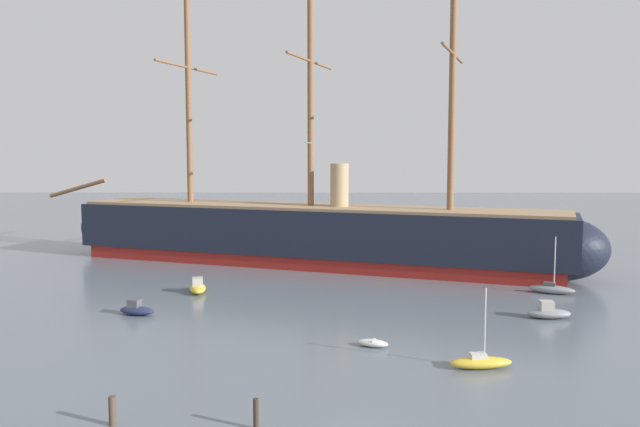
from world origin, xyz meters
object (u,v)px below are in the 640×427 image
sailboat_alongside_stern (551,289)px  mooring_piling_nearest (112,411)px  motorboat_mid_right (549,312)px  tall_ship (311,234)px  motorboat_distant_centre (347,245)px  mooring_piling_left_pair (256,414)px  motorboat_mid_left (136,310)px  sailboat_foreground_right (481,362)px  dinghy_near_centre (373,343)px  seagull_in_flight (308,143)px  motorboat_alongside_bow (198,287)px

sailboat_alongside_stern → mooring_piling_nearest: 46.58m
motorboat_mid_right → sailboat_alongside_stern: sailboat_alongside_stern is taller
tall_ship → motorboat_distant_centre: (5.03, 14.39, -3.57)m
mooring_piling_left_pair → motorboat_mid_left: bearing=119.4°
motorboat_mid_left → motorboat_mid_right: motorboat_mid_right is taller
sailboat_foreground_right → mooring_piling_nearest: (-21.45, -9.03, 0.33)m
sailboat_alongside_stern → mooring_piling_nearest: sailboat_alongside_stern is taller
dinghy_near_centre → mooring_piling_left_pair: 15.80m
dinghy_near_centre → seagull_in_flight: seagull_in_flight is taller
dinghy_near_centre → tall_ship: bearing=98.8°
motorboat_distant_centre → mooring_piling_left_pair: mooring_piling_left_pair is taller
sailboat_foreground_right → sailboat_alongside_stern: (12.65, 22.71, 0.03)m
motorboat_mid_right → sailboat_alongside_stern: (3.67, 9.80, -0.05)m
dinghy_near_centre → seagull_in_flight: bearing=137.0°
dinghy_near_centre → motorboat_mid_right: motorboat_mid_right is taller
motorboat_mid_right → tall_ship: bearing=128.7°
mooring_piling_nearest → seagull_in_flight: (9.82, 18.26, 14.22)m
dinghy_near_centre → seagull_in_flight: (-4.84, 4.51, 14.73)m
dinghy_near_centre → sailboat_alongside_stern: 26.49m
motorboat_mid_right → seagull_in_flight: bearing=-169.9°
mooring_piling_nearest → seagull_in_flight: bearing=61.7°
sailboat_alongside_stern → sailboat_foreground_right: bearing=-119.1°
tall_ship → dinghy_near_centre: tall_ship is taller
sailboat_foreground_right → dinghy_near_centre: (-6.79, 4.72, -0.18)m
motorboat_mid_right → mooring_piling_left_pair: (-22.86, -22.30, 0.26)m
mooring_piling_nearest → motorboat_mid_left: bearing=103.5°
tall_ship → motorboat_alongside_bow: 20.18m
sailboat_foreground_right → dinghy_near_centre: size_ratio=2.14×
mooring_piling_left_pair → seagull_in_flight: 23.53m
dinghy_near_centre → mooring_piling_nearest: (-14.66, -13.74, 0.51)m
motorboat_mid_left → mooring_piling_nearest: 23.48m
sailboat_foreground_right → motorboat_mid_right: (8.97, 12.91, 0.09)m
motorboat_alongside_bow → seagull_in_flight: bearing=-49.2°
sailboat_alongside_stern → tall_ship: bearing=146.3°
seagull_in_flight → motorboat_mid_right: bearing=10.1°
tall_ship → motorboat_mid_right: 33.93m
motorboat_mid_left → motorboat_distant_centre: motorboat_mid_left is taller
motorboat_mid_left → tall_ship: bearing=59.8°
tall_ship → mooring_piling_nearest: bearing=-100.9°
dinghy_near_centre → motorboat_mid_left: bearing=155.7°
motorboat_mid_right → sailboat_alongside_stern: bearing=69.5°
motorboat_mid_right → motorboat_alongside_bow: 33.76m
tall_ship → seagull_in_flight: (0.52, -30.00, 11.00)m
motorboat_alongside_bow → mooring_piling_nearest: bearing=-86.6°
motorboat_distant_centre → motorboat_mid_right: bearing=-68.4°
sailboat_alongside_stern → motorboat_distant_centre: sailboat_alongside_stern is taller
motorboat_mid_right → seagull_in_flight: size_ratio=3.77×
motorboat_mid_right → motorboat_mid_left: bearing=178.6°
tall_ship → motorboat_mid_right: size_ratio=19.73×
sailboat_alongside_stern → mooring_piling_left_pair: size_ratio=3.62×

